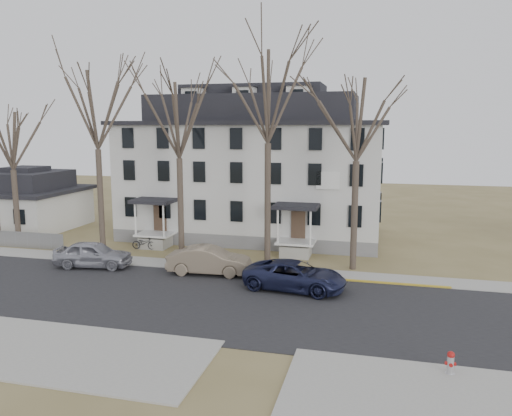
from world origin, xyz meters
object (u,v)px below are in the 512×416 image
(boarding_house, at_px, (254,170))
(car_silver, at_px, (93,255))
(tree_mid_right, at_px, (358,114))
(tree_far_left, at_px, (96,104))
(tree_center, at_px, (268,90))
(car_tan, at_px, (209,261))
(small_house, at_px, (28,203))
(tree_bungalow, at_px, (11,137))
(car_navy, at_px, (295,276))
(fire_hydrant, at_px, (450,363))
(tree_mid_left, at_px, (178,115))
(bicycle_left, at_px, (144,243))

(boarding_house, distance_m, car_silver, 14.71)
(boarding_house, height_order, tree_mid_right, tree_mid_right)
(boarding_house, distance_m, tree_far_left, 13.12)
(tree_center, bearing_deg, car_tan, -130.81)
(small_house, relative_size, tree_bungalow, 0.81)
(boarding_house, xyz_separation_m, tree_mid_right, (8.50, -8.15, 4.22))
(car_tan, distance_m, car_navy, 5.74)
(tree_far_left, bearing_deg, fire_hydrant, -30.87)
(small_house, relative_size, car_tan, 1.73)
(tree_bungalow, height_order, car_silver, tree_bungalow)
(boarding_house, distance_m, car_navy, 14.98)
(tree_center, distance_m, car_silver, 15.12)
(car_tan, bearing_deg, tree_far_left, 65.93)
(car_silver, bearing_deg, tree_mid_right, -85.04)
(tree_far_left, bearing_deg, car_silver, -67.42)
(tree_mid_right, xyz_separation_m, fire_hydrant, (4.17, -12.95, -9.14))
(car_tan, bearing_deg, tree_mid_right, -72.74)
(car_tan, bearing_deg, tree_bungalow, 74.20)
(car_tan, distance_m, fire_hydrant, 15.81)
(tree_center, bearing_deg, tree_mid_left, 180.00)
(boarding_house, relative_size, tree_mid_left, 1.63)
(tree_mid_right, height_order, bicycle_left, tree_mid_right)
(car_silver, distance_m, car_navy, 13.19)
(tree_mid_left, bearing_deg, fire_hydrant, -39.58)
(tree_mid_left, height_order, car_silver, tree_mid_left)
(tree_mid_left, relative_size, car_tan, 2.54)
(small_house, distance_m, tree_center, 25.41)
(tree_center, distance_m, tree_bungalow, 19.23)
(boarding_house, distance_m, tree_mid_left, 9.66)
(tree_mid_left, distance_m, fire_hydrant, 22.29)
(small_house, bearing_deg, boarding_house, 5.59)
(tree_center, xyz_separation_m, bicycle_left, (-9.48, 1.33, -10.62))
(small_house, xyz_separation_m, fire_hydrant, (32.67, -19.15, -1.79))
(tree_mid_right, height_order, car_tan, tree_mid_right)
(bicycle_left, bearing_deg, car_tan, -129.51)
(tree_far_left, bearing_deg, bicycle_left, 27.71)
(tree_bungalow, bearing_deg, fire_hydrant, -24.32)
(bicycle_left, bearing_deg, tree_far_left, 113.07)
(tree_center, height_order, tree_bungalow, tree_center)
(tree_center, relative_size, car_tan, 2.93)
(tree_far_left, relative_size, car_tan, 2.73)
(tree_center, bearing_deg, tree_far_left, 180.00)
(tree_mid_left, distance_m, car_tan, 9.89)
(tree_mid_left, relative_size, fire_hydrant, 14.03)
(small_house, height_order, car_tan, small_house)
(tree_far_left, height_order, bicycle_left, tree_far_left)
(tree_far_left, xyz_separation_m, tree_mid_left, (6.00, 0.00, -0.74))
(small_house, xyz_separation_m, tree_mid_right, (28.50, -6.20, 7.35))
(boarding_house, bearing_deg, tree_mid_left, -110.20)
(tree_center, bearing_deg, car_silver, -160.73)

